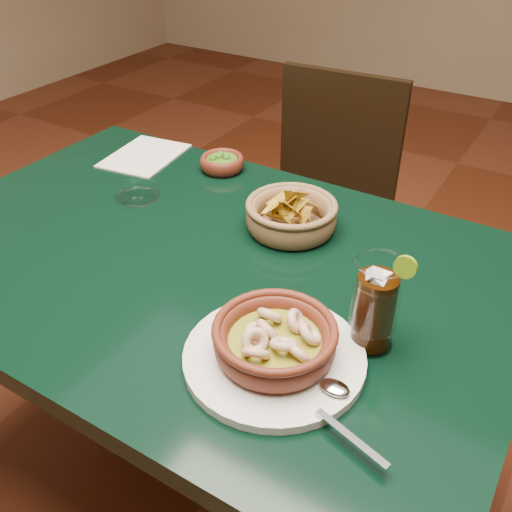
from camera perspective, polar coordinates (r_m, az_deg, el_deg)
The scene contains 9 objects.
ground at distance 1.64m, azimuth -4.08°, elevation -21.95°, with size 7.00×7.00×0.00m, color #471C0C.
dining_table at distance 1.16m, azimuth -5.39°, elevation -3.92°, with size 1.20×0.80×0.75m.
dining_chair at distance 1.79m, azimuth 6.51°, elevation 4.65°, with size 0.43×0.43×0.88m.
shrimp_plate at distance 0.85m, azimuth 1.91°, elevation -8.85°, with size 0.36×0.28×0.08m.
chip_basket at distance 1.16m, azimuth 3.53°, elevation 4.08°, with size 0.22×0.22×0.12m.
guacamole_ramekin at distance 1.41m, azimuth -3.42°, elevation 9.33°, with size 0.13×0.13×0.04m.
cola_drink at distance 0.87m, azimuth 11.81°, elevation -4.84°, with size 0.15×0.15×0.18m.
glass_ashtray at distance 1.31m, azimuth -11.75°, elevation 6.17°, with size 0.11×0.11×0.03m.
paper_menu at distance 1.51m, azimuth -11.08°, elevation 9.82°, with size 0.19×0.23×0.00m.
Camera 1 is at (0.57, -0.71, 1.37)m, focal length 40.00 mm.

